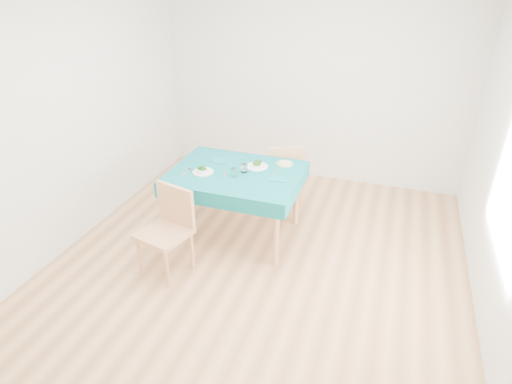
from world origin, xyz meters
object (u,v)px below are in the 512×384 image
(table, at_px, (237,203))
(chair_near, at_px, (163,224))
(bowl_near, at_px, (203,170))
(side_plate, at_px, (285,164))
(chair_far, at_px, (286,167))
(bowl_far, at_px, (257,164))

(table, height_order, chair_near, chair_near)
(bowl_near, relative_size, side_plate, 1.18)
(table, distance_m, chair_far, 0.86)
(chair_far, relative_size, bowl_near, 4.81)
(table, xyz_separation_m, bowl_near, (-0.31, -0.13, 0.41))
(table, relative_size, bowl_near, 6.20)
(table, bearing_deg, chair_near, -116.11)
(chair_far, relative_size, bowl_far, 4.47)
(table, xyz_separation_m, chair_near, (-0.41, -0.84, 0.16))
(chair_far, distance_m, bowl_far, 0.68)
(chair_near, bearing_deg, side_plate, 68.99)
(bowl_far, relative_size, side_plate, 1.26)
(bowl_near, height_order, bowl_far, bowl_far)
(side_plate, bearing_deg, chair_near, -125.31)
(chair_far, bearing_deg, bowl_near, 34.72)
(chair_near, bearing_deg, chair_far, 79.72)
(table, height_order, bowl_near, bowl_near)
(chair_near, relative_size, chair_far, 1.03)
(bowl_near, bearing_deg, bowl_far, 32.45)
(table, relative_size, chair_near, 1.26)
(bowl_far, bearing_deg, chair_far, 75.24)
(table, height_order, chair_far, chair_far)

